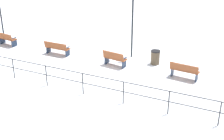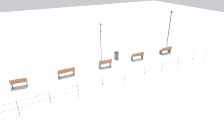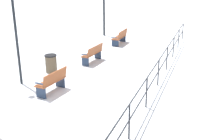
{
  "view_description": "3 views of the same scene",
  "coord_description": "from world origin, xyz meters",
  "px_view_note": "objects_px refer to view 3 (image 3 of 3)",
  "views": [
    {
      "loc": [
        -15.53,
        -6.97,
        7.5
      ],
      "look_at": [
        -2.61,
        -0.99,
        0.98
      ],
      "focal_mm": 50.65,
      "sensor_mm": 36.0,
      "label": 1
    },
    {
      "loc": [
        -15.56,
        7.66,
        8.59
      ],
      "look_at": [
        -2.29,
        0.43,
        0.77
      ],
      "focal_mm": 29.74,
      "sensor_mm": 36.0,
      "label": 2
    },
    {
      "loc": [
        -5.77,
        9.03,
        4.67
      ],
      "look_at": [
        -1.98,
        -1.61,
        0.63
      ],
      "focal_mm": 46.3,
      "sensor_mm": 36.0,
      "label": 3
    }
  ],
  "objects_px": {
    "bench_third": "(52,81)",
    "lamppost_middle": "(13,10)",
    "trash_bin": "(51,63)",
    "bench_nearest": "(120,37)",
    "bench_second": "(93,53)"
  },
  "relations": [
    {
      "from": "trash_bin",
      "to": "bench_nearest",
      "type": "bearing_deg",
      "value": -103.01
    },
    {
      "from": "bench_second",
      "to": "lamppost_middle",
      "type": "height_order",
      "value": "lamppost_middle"
    },
    {
      "from": "bench_third",
      "to": "trash_bin",
      "type": "bearing_deg",
      "value": -50.53
    },
    {
      "from": "bench_second",
      "to": "trash_bin",
      "type": "distance_m",
      "value": 2.38
    },
    {
      "from": "lamppost_middle",
      "to": "trash_bin",
      "type": "relative_size",
      "value": 5.03
    },
    {
      "from": "bench_nearest",
      "to": "lamppost_middle",
      "type": "bearing_deg",
      "value": 77.74
    },
    {
      "from": "bench_second",
      "to": "bench_third",
      "type": "relative_size",
      "value": 1.09
    },
    {
      "from": "bench_nearest",
      "to": "bench_second",
      "type": "bearing_deg",
      "value": 89.22
    },
    {
      "from": "bench_nearest",
      "to": "trash_bin",
      "type": "distance_m",
      "value": 6.24
    },
    {
      "from": "lamppost_middle",
      "to": "trash_bin",
      "type": "height_order",
      "value": "lamppost_middle"
    },
    {
      "from": "bench_second",
      "to": "trash_bin",
      "type": "relative_size",
      "value": 1.87
    },
    {
      "from": "bench_third",
      "to": "lamppost_middle",
      "type": "distance_m",
      "value": 3.15
    },
    {
      "from": "trash_bin",
      "to": "bench_third",
      "type": "bearing_deg",
      "value": 121.96
    },
    {
      "from": "bench_nearest",
      "to": "bench_second",
      "type": "xyz_separation_m",
      "value": [
        0.14,
        4.07,
        0.02
      ]
    },
    {
      "from": "trash_bin",
      "to": "bench_second",
      "type": "bearing_deg",
      "value": -122.11
    }
  ]
}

